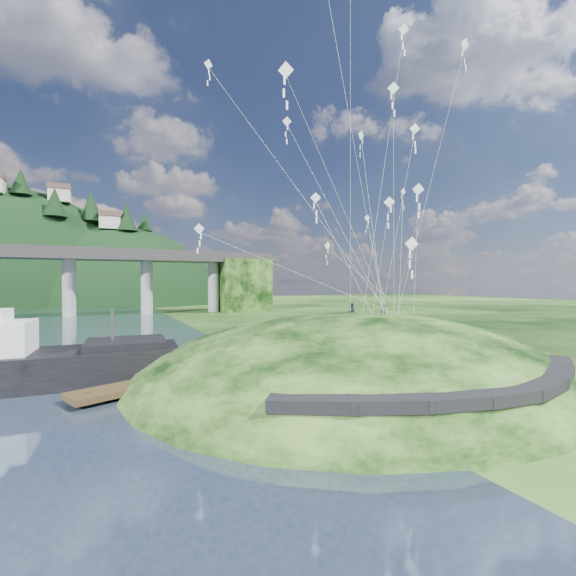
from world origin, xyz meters
name	(u,v)px	position (x,y,z in m)	size (l,w,h in m)	color
ground	(273,396)	(0.00, 0.00, 0.00)	(320.00, 320.00, 0.00)	black
grass_hill	(355,395)	(8.00, 2.00, -1.50)	(36.00, 32.00, 13.00)	black
footpath	(481,387)	(7.46, -9.74, 2.08)	(22.29, 5.84, 0.83)	black
bridge	(12,271)	(-26.46, 70.07, 9.70)	(160.00, 11.00, 15.00)	#2D2B2B
work_barge	(19,362)	(-15.51, 9.50, 1.84)	(21.27, 7.08, 7.33)	black
wooden_dock	(182,377)	(-4.88, 5.72, 0.48)	(15.17, 7.84, 1.10)	#362616
kite_flyers	(361,303)	(9.22, 2.86, 5.75)	(2.48, 2.59, 1.63)	#242730
kite_swarm	(343,141)	(6.48, 1.51, 18.24)	(19.40, 16.77, 19.43)	white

